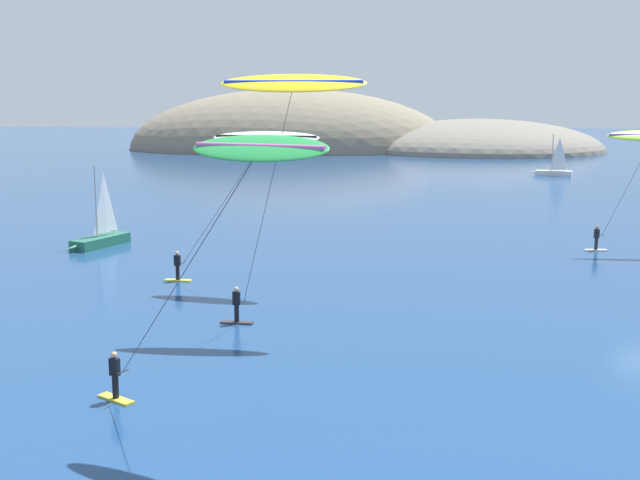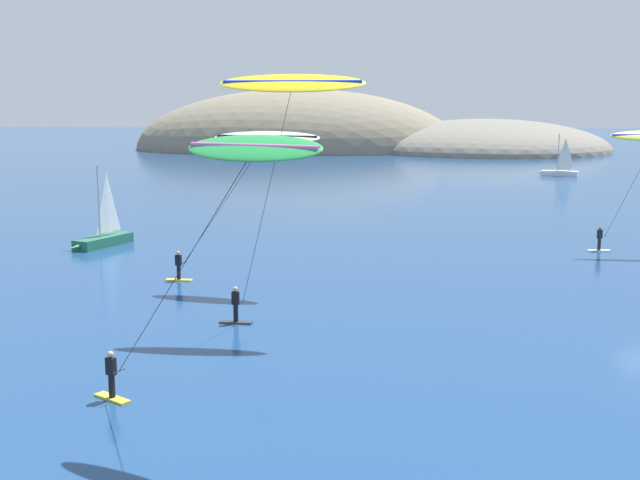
{
  "view_description": "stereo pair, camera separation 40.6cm",
  "coord_description": "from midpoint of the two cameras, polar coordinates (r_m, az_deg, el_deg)",
  "views": [
    {
      "loc": [
        -2.6,
        -15.11,
        10.0
      ],
      "look_at": [
        -5.29,
        24.6,
        3.12
      ],
      "focal_mm": 45.0,
      "sensor_mm": 36.0,
      "label": 1
    },
    {
      "loc": [
        -2.2,
        -15.08,
        10.0
      ],
      "look_at": [
        -5.29,
        24.6,
        3.12
      ],
      "focal_mm": 45.0,
      "sensor_mm": 36.0,
      "label": 2
    }
  ],
  "objects": [
    {
      "name": "kitesurfer_yellow",
      "position": [
        35.29,
        -2.51,
        10.06
      ],
      "size": [
        6.63,
        1.51,
        11.28
      ],
      "color": "#2D2D33",
      "rests_on": "ground"
    },
    {
      "name": "sailboat_far",
      "position": [
        114.54,
        16.04,
        4.74
      ],
      "size": [
        5.88,
        2.96,
        5.7
      ],
      "color": "white",
      "rests_on": "ground"
    },
    {
      "name": "kitesurfer_white",
      "position": [
        43.14,
        -4.58,
        6.64
      ],
      "size": [
        9.06,
        2.7,
        8.51
      ],
      "color": "yellow",
      "rests_on": "ground"
    },
    {
      "name": "kitesurfer_green",
      "position": [
        23.67,
        -5.99,
        4.74
      ],
      "size": [
        8.42,
        4.42,
        9.12
      ],
      "color": "yellow",
      "rests_on": "ground"
    },
    {
      "name": "sailboat_near",
      "position": [
        57.93,
        -15.74,
        0.14
      ],
      "size": [
        3.15,
        5.84,
        5.7
      ],
      "color": "#23664C",
      "rests_on": "ground"
    },
    {
      "name": "headland_island",
      "position": [
        169.73,
        2.26,
        6.42
      ],
      "size": [
        98.84,
        52.63,
        25.39
      ],
      "color": "#7A705B",
      "rests_on": "ground"
    }
  ]
}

